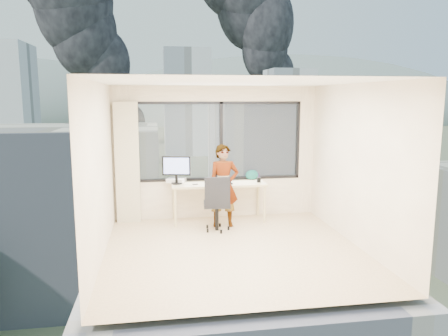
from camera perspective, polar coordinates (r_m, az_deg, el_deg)
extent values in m
cube|color=beige|center=(6.90, 1.33, -10.81)|extent=(4.00, 4.00, 0.01)
cube|color=white|center=(6.49, 1.42, 11.30)|extent=(4.00, 4.00, 0.01)
cube|color=beige|center=(4.66, 5.83, -4.08)|extent=(4.00, 0.01, 2.60)
cube|color=beige|center=(6.52, -16.20, -0.55)|extent=(0.01, 4.00, 2.60)
cube|color=beige|center=(7.20, 17.22, 0.31)|extent=(0.01, 4.00, 2.60)
cube|color=beige|center=(8.36, -12.69, 0.66)|extent=(0.45, 0.14, 2.30)
cube|color=#CFC08B|center=(8.36, -0.71, -4.52)|extent=(1.80, 0.60, 0.75)
imported|color=#2D2D33|center=(7.95, -0.04, -2.37)|extent=(0.56, 0.37, 1.53)
cube|color=white|center=(8.42, -6.34, -1.60)|extent=(0.41, 0.38, 0.08)
cube|color=black|center=(8.16, -3.86, -2.16)|extent=(0.10, 0.06, 0.01)
cylinder|color=black|center=(8.38, 4.64, -1.56)|extent=(0.10, 0.10, 0.10)
ellipsoid|color=#0D5049|center=(8.62, 3.71, -0.91)|extent=(0.28, 0.20, 0.20)
cube|color=#515B3D|center=(127.44, -8.45, 1.83)|extent=(400.00, 400.00, 0.04)
cube|color=beige|center=(38.37, -20.61, -5.44)|extent=(16.00, 12.00, 14.00)
cube|color=silver|center=(47.04, 7.37, -1.02)|extent=(14.00, 13.00, 16.00)
cube|color=silver|center=(126.72, -4.95, 8.66)|extent=(13.00, 13.00, 30.00)
cube|color=silver|center=(153.52, 8.54, 7.96)|extent=(15.00, 15.00, 26.00)
ellipsoid|color=slate|center=(342.09, 8.22, 6.48)|extent=(300.00, 220.00, 96.00)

